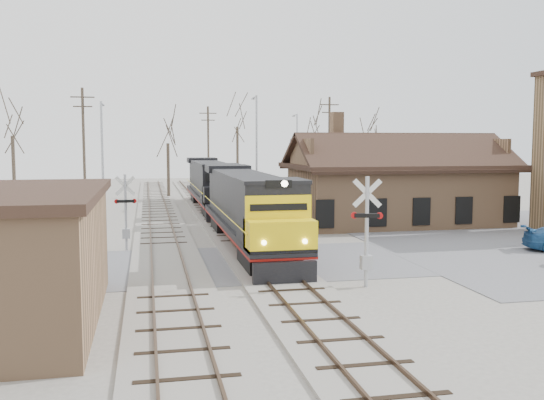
% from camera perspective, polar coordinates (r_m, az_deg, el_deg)
% --- Properties ---
extents(ground, '(140.00, 140.00, 0.00)m').
position_cam_1_polar(ground, '(29.23, -0.90, -5.92)').
color(ground, '#9E998F').
rests_on(ground, ground).
extents(road, '(60.00, 9.00, 0.03)m').
position_cam_1_polar(road, '(29.23, -0.90, -5.89)').
color(road, slate).
rests_on(road, ground).
extents(parking_lot, '(22.00, 26.00, 0.03)m').
position_cam_1_polar(parking_lot, '(40.16, 24.08, -3.24)').
color(parking_lot, slate).
rests_on(parking_lot, ground).
extents(track_main, '(3.40, 90.00, 0.24)m').
position_cam_1_polar(track_main, '(43.86, -4.58, -2.02)').
color(track_main, '#9E998F').
rests_on(track_main, ground).
extents(track_siding, '(3.40, 90.00, 0.24)m').
position_cam_1_polar(track_siding, '(43.54, -10.47, -2.15)').
color(track_siding, '#9E998F').
rests_on(track_siding, ground).
extents(depot, '(15.20, 9.31, 7.90)m').
position_cam_1_polar(depot, '(43.87, 11.63, 0.96)').
color(depot, '#A27754').
rests_on(depot, ground).
extents(locomotive_lead, '(2.83, 18.99, 4.21)m').
position_cam_1_polar(locomotive_lead, '(32.87, -2.24, -0.75)').
color(locomotive_lead, black).
rests_on(locomotive_lead, ground).
extents(locomotive_trailing, '(2.83, 18.99, 3.99)m').
position_cam_1_polar(locomotive_trailing, '(51.90, -5.75, 1.52)').
color(locomotive_trailing, black).
rests_on(locomotive_trailing, ground).
extents(crossbuck_near, '(1.23, 0.46, 4.43)m').
position_cam_1_polar(crossbuck_near, '(24.36, 8.89, -3.38)').
color(crossbuck_near, '#A5A8AD').
rests_on(crossbuck_near, ground).
extents(crossbuck_far, '(1.16, 0.31, 4.08)m').
position_cam_1_polar(crossbuck_far, '(33.08, -13.60, -1.38)').
color(crossbuck_far, '#A5A8AD').
rests_on(crossbuck_far, ground).
extents(streetlight_a, '(0.25, 2.04, 8.76)m').
position_cam_1_polar(streetlight_a, '(46.63, -15.67, 4.22)').
color(streetlight_a, '#A5A8AD').
rests_on(streetlight_a, ground).
extents(streetlight_b, '(0.25, 2.04, 9.82)m').
position_cam_1_polar(streetlight_b, '(53.26, -1.48, 5.13)').
color(streetlight_b, '#A5A8AD').
rests_on(streetlight_b, ground).
extents(streetlight_c, '(0.25, 2.04, 8.88)m').
position_cam_1_polar(streetlight_c, '(67.44, 2.34, 4.80)').
color(streetlight_c, '#A5A8AD').
rests_on(streetlight_c, ground).
extents(utility_pole_a, '(2.00, 0.24, 10.41)m').
position_cam_1_polar(utility_pole_a, '(54.92, -17.29, 4.88)').
color(utility_pole_a, '#382D23').
rests_on(utility_pole_a, ground).
extents(utility_pole_b, '(2.00, 0.24, 9.92)m').
position_cam_1_polar(utility_pole_b, '(71.67, -6.02, 4.98)').
color(utility_pole_b, '#382D23').
rests_on(utility_pole_b, ground).
extents(utility_pole_c, '(2.00, 0.24, 10.42)m').
position_cam_1_polar(utility_pole_c, '(63.43, 5.40, 5.15)').
color(utility_pole_c, '#382D23').
rests_on(utility_pole_c, ground).
extents(tree_a, '(4.23, 4.23, 10.36)m').
position_cam_1_polar(tree_a, '(58.87, -23.28, 6.59)').
color(tree_a, '#382D23').
rests_on(tree_a, ground).
extents(tree_b, '(3.76, 3.76, 9.22)m').
position_cam_1_polar(tree_b, '(64.33, -9.79, 6.10)').
color(tree_b, '#382D23').
rests_on(tree_b, ground).
extents(tree_c, '(5.10, 5.10, 12.50)m').
position_cam_1_polar(tree_c, '(75.08, -3.29, 7.86)').
color(tree_c, '#382D23').
rests_on(tree_c, ground).
extents(tree_d, '(4.45, 4.45, 10.91)m').
position_cam_1_polar(tree_d, '(72.71, 3.76, 7.04)').
color(tree_d, '#382D23').
rests_on(tree_d, ground).
extents(tree_e, '(4.05, 4.05, 9.93)m').
position_cam_1_polar(tree_e, '(72.75, 9.35, 6.42)').
color(tree_e, '#382D23').
rests_on(tree_e, ground).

